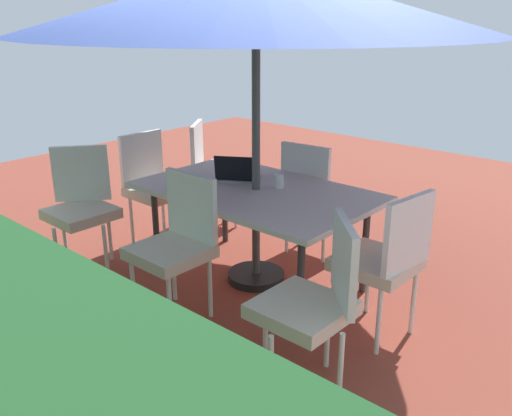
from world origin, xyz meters
TOP-DOWN VIEW (x-y plane):
  - ground_plane at (0.00, 0.00)m, footprint 10.00×10.00m
  - dining_table at (0.00, 0.00)m, footprint 1.74×1.07m
  - chair_south at (-0.01, -0.71)m, footprint 0.47×0.48m
  - chair_northeast at (1.17, 0.75)m, footprint 0.58×0.58m
  - chair_east at (1.19, 0.02)m, footprint 0.46×0.46m
  - chair_northwest at (-1.10, 0.77)m, footprint 0.59×0.59m
  - chair_southeast at (1.18, -0.69)m, footprint 0.58×0.58m
  - chair_north at (0.04, 0.74)m, footprint 0.46×0.47m
  - chair_west at (-1.11, 0.06)m, footprint 0.49×0.48m
  - laptop at (0.25, -0.06)m, footprint 0.40×0.38m
  - cup at (-0.10, -0.14)m, footprint 0.08×0.08m

SIDE VIEW (x-z plane):
  - ground_plane at x=0.00m, z-range -0.02..0.00m
  - chair_south at x=-0.01m, z-range 0.06..1.04m
  - chair_northeast at x=1.17m, z-range 0.06..1.04m
  - chair_east at x=1.19m, z-range 0.06..1.04m
  - chair_northwest at x=-1.10m, z-range 0.06..1.04m
  - chair_southeast at x=1.18m, z-range 0.06..1.04m
  - chair_north at x=0.04m, z-range 0.06..1.04m
  - chair_west at x=-1.11m, z-range 0.06..1.04m
  - dining_table at x=0.00m, z-range 0.32..1.06m
  - laptop at x=0.25m, z-range 0.68..0.90m
  - cup at x=-0.10m, z-range 0.74..0.84m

